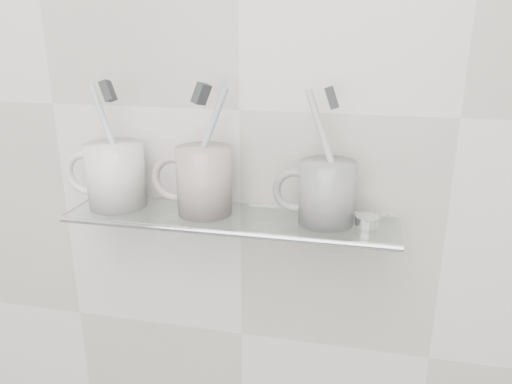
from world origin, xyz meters
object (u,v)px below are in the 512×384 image
(mug_left, at_px, (116,175))
(mug_right, at_px, (327,193))
(shelf_glass, at_px, (230,218))
(mug_center, at_px, (204,181))

(mug_left, distance_m, mug_right, 0.33)
(shelf_glass, bearing_deg, mug_right, 2.00)
(shelf_glass, xyz_separation_m, mug_center, (-0.04, 0.00, 0.06))
(shelf_glass, height_order, mug_center, mug_center)
(mug_center, height_order, mug_right, mug_center)
(mug_left, relative_size, mug_center, 0.98)
(mug_right, bearing_deg, mug_left, -177.17)
(shelf_glass, distance_m, mug_right, 0.15)
(mug_right, bearing_deg, shelf_glass, -175.17)
(mug_center, distance_m, mug_right, 0.18)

